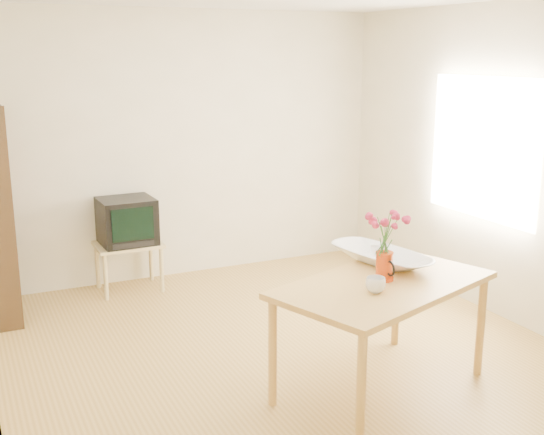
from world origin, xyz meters
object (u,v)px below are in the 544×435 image
pitcher (384,267)px  television (126,220)px  mug (376,285)px  bowl (382,228)px  table (383,294)px

pitcher → television: size_ratio=0.41×
mug → television: bearing=-115.6°
pitcher → mug: bearing=-133.7°
bowl → pitcher: bearing=-121.5°
pitcher → television: bearing=113.8°
television → pitcher: bearing=-69.7°
pitcher → bowl: bowl is taller
television → mug: bearing=-74.2°
mug → bowl: bearing=-170.2°
table → television: size_ratio=3.25×
table → pitcher: size_ratio=7.99×
bowl → television: bowl is taller
mug → table: bearing=178.5°
table → pitcher: pitcher is taller
mug → television: size_ratio=0.25×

